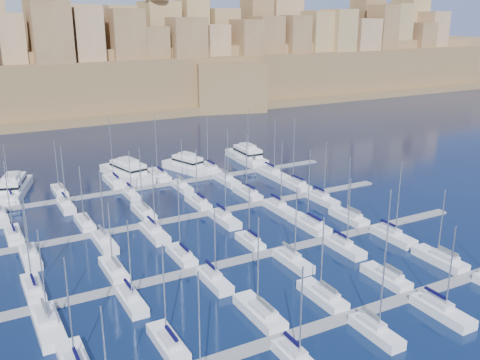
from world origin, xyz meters
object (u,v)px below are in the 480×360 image
motor_yacht_b (127,171)px  motor_yacht_c (186,165)px  motor_yacht_d (247,155)px  sailboat_4 (386,277)px  motor_yacht_a (13,187)px  sailboat_2 (260,312)px

motor_yacht_b → motor_yacht_c: same height
motor_yacht_d → sailboat_4: bearing=-102.2°
motor_yacht_a → motor_yacht_d: size_ratio=1.08×
sailboat_2 → motor_yacht_c: (18.71, 68.61, 0.97)m
motor_yacht_a → motor_yacht_b: (26.27, 0.37, -0.00)m
sailboat_2 → motor_yacht_c: bearing=74.7°
sailboat_4 → motor_yacht_b: sailboat_4 is taller
motor_yacht_b → sailboat_2: bearing=-93.0°
motor_yacht_a → motor_yacht_c: same height
motor_yacht_b → motor_yacht_d: (33.32, -0.70, 0.00)m
motor_yacht_d → sailboat_2: bearing=-118.0°
motor_yacht_c → motor_yacht_d: size_ratio=0.89×
sailboat_4 → sailboat_2: bearing=178.7°
sailboat_2 → motor_yacht_d: size_ratio=0.86×
motor_yacht_a → motor_yacht_c: bearing=-1.9°
sailboat_2 → motor_yacht_a: sailboat_2 is taller
sailboat_2 → sailboat_4: 21.90m
sailboat_4 → motor_yacht_c: bearing=92.6°
motor_yacht_b → motor_yacht_d: bearing=-1.2°
motor_yacht_a → sailboat_4: bearing=-57.8°
motor_yacht_a → motor_yacht_d: 59.59m
motor_yacht_c → motor_yacht_d: (18.31, 1.07, 0.00)m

